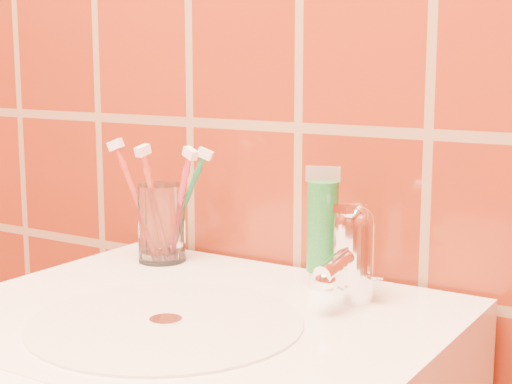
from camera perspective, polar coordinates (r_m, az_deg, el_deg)
The scene contains 7 objects.
glass_tumbler at distance 1.11m, azimuth -6.91°, elevation -2.26°, with size 0.07×0.07×0.11m, color white.
toothpaste_tube at distance 0.98m, azimuth 4.85°, elevation -2.90°, with size 0.04×0.04×0.15m.
faucet at distance 0.93m, azimuth 7.00°, elevation -4.13°, with size 0.05×0.11×0.12m.
toothbrush_0 at distance 1.11m, azimuth -5.26°, elevation -0.97°, with size 0.08×0.05×0.17m, color #1D6D3F, non-canonical shape.
toothbrush_1 at distance 1.11m, azimuth -8.61°, elevation -0.70°, with size 0.08×0.04×0.18m, color #B23026, non-canonical shape.
toothbrush_2 at distance 1.09m, azimuth -5.67°, elevation -1.03°, with size 0.08×0.04×0.17m, color #C02940, non-canonical shape.
toothbrush_3 at distance 1.09m, azimuth -7.37°, elevation -0.99°, with size 0.03×0.06×0.18m, color #BF3E29, non-canonical shape.
Camera 1 is at (0.52, 0.28, 1.13)m, focal length 55.00 mm.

